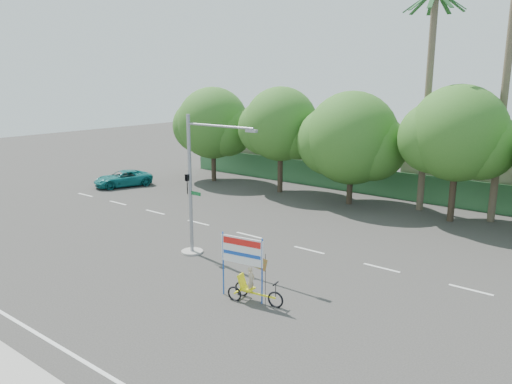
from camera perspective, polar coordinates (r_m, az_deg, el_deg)
The scene contains 12 objects.
ground at distance 21.59m, azimuth -10.25°, elevation -11.07°, with size 120.00×120.00×0.00m, color #33302D.
fence at distance 38.29m, azimuth 14.41°, elevation 0.94°, with size 38.00×0.08×2.00m, color #336B3D.
building_left at distance 46.70m, azimuth 5.49°, elevation 4.66°, with size 12.00×8.00×4.00m, color #B4A98F.
tree_far_left at distance 42.56m, azimuth -4.99°, elevation 7.61°, with size 7.14×6.00×7.96m.
tree_left at distance 38.11m, azimuth 2.78°, elevation 7.46°, with size 6.66×5.60×8.07m.
tree_center at distance 35.06m, azimuth 10.81°, elevation 5.79°, with size 7.62×6.40×7.85m.
tree_right at distance 32.37m, azimuth 21.96°, elevation 5.87°, with size 6.90×5.80×8.36m.
palm_tall at distance 33.18m, azimuth 27.01°, elevation 14.64°, with size 3.73×3.79×17.45m.
palm_short at distance 34.36m, azimuth 19.22°, elevation 12.52°, with size 3.73×3.79×14.45m.
traffic_signal at distance 24.75m, azimuth -7.03°, elevation -0.67°, with size 4.72×1.10×7.00m.
trike_billboard at distance 20.02m, azimuth -0.92°, elevation -9.40°, with size 2.76×0.85×2.73m.
pickup_truck at distance 42.16m, azimuth -14.96°, elevation 1.50°, with size 2.13×4.62×1.28m, color #0E6765.
Camera 1 is at (14.95, -12.90, 8.73)m, focal length 35.00 mm.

